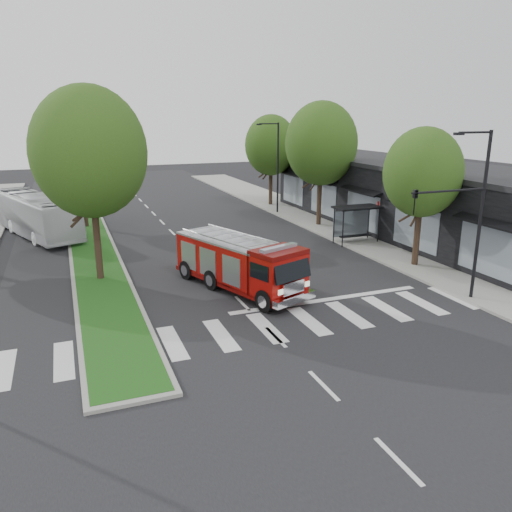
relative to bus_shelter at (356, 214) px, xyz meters
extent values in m
plane|color=black|center=(-11.20, -8.15, -2.04)|extent=(140.00, 140.00, 0.00)
cube|color=gray|center=(1.30, 1.85, -1.96)|extent=(5.00, 80.00, 0.15)
cube|color=gray|center=(-17.20, 9.85, -1.97)|extent=(3.00, 50.00, 0.14)
cube|color=#234C15|center=(-17.20, 9.85, -1.89)|extent=(2.60, 49.50, 0.02)
cube|color=black|center=(5.80, 1.85, 0.46)|extent=(8.00, 30.00, 5.00)
cylinder|color=black|center=(-1.40, -0.75, -0.79)|extent=(0.08, 0.08, 2.50)
cylinder|color=black|center=(1.40, -0.75, -0.79)|extent=(0.08, 0.08, 2.50)
cylinder|color=black|center=(-1.40, 0.45, -0.79)|extent=(0.08, 0.08, 2.50)
cylinder|color=black|center=(1.40, 0.45, -0.79)|extent=(0.08, 0.08, 2.50)
cube|color=black|center=(0.00, -0.15, 0.51)|extent=(3.20, 1.60, 0.12)
cube|color=#8C99A5|center=(0.00, 0.55, -0.74)|extent=(2.80, 0.04, 1.80)
cube|color=black|center=(0.00, -0.15, -1.49)|extent=(2.40, 0.40, 0.08)
cylinder|color=black|center=(0.30, -6.15, -0.17)|extent=(0.36, 0.36, 3.74)
ellipsoid|color=#1D380F|center=(0.30, -6.15, 3.49)|extent=(4.40, 4.40, 5.06)
cylinder|color=black|center=(0.30, 5.85, 0.16)|extent=(0.36, 0.36, 4.40)
ellipsoid|color=#1D380F|center=(0.30, 5.85, 4.46)|extent=(5.60, 5.60, 6.44)
cylinder|color=black|center=(0.30, 15.85, -0.06)|extent=(0.36, 0.36, 3.96)
ellipsoid|color=#1D380F|center=(0.30, 15.85, 3.81)|extent=(5.00, 5.00, 5.75)
cylinder|color=black|center=(-17.20, -2.15, 0.27)|extent=(0.36, 0.36, 4.62)
ellipsoid|color=#1D380F|center=(-17.20, -2.15, 4.79)|extent=(5.80, 5.80, 6.67)
cylinder|color=black|center=(-17.20, 11.85, 0.16)|extent=(0.36, 0.36, 4.40)
ellipsoid|color=#1D380F|center=(-17.20, 11.85, 4.46)|extent=(5.60, 5.60, 6.44)
cylinder|color=black|center=(-0.70, -11.65, 1.96)|extent=(0.16, 0.16, 8.00)
cylinder|color=black|center=(-1.60, -11.65, 5.86)|extent=(1.80, 0.10, 0.10)
cube|color=black|center=(-2.50, -11.65, 5.81)|extent=(0.45, 0.20, 0.12)
cylinder|color=black|center=(-2.70, -11.65, 3.36)|extent=(4.00, 0.10, 0.10)
imported|color=black|center=(-4.50, -11.65, 2.96)|extent=(0.18, 0.22, 1.10)
cylinder|color=black|center=(-0.70, 11.85, 1.96)|extent=(0.16, 0.16, 8.00)
cylinder|color=black|center=(-1.60, 11.85, 5.86)|extent=(1.80, 0.10, 0.10)
cube|color=black|center=(-2.50, 11.85, 5.81)|extent=(0.45, 0.20, 0.12)
cube|color=#5D0705|center=(-10.68, -6.07, -1.56)|extent=(5.01, 8.32, 0.24)
cube|color=#8F0B07|center=(-10.95, -5.36, -0.56)|extent=(4.35, 6.54, 1.90)
cube|color=#8F0B07|center=(-9.66, -8.84, -0.56)|extent=(2.83, 2.43, 2.00)
cube|color=#B2B2B7|center=(-10.95, -5.36, 0.43)|extent=(4.35, 6.54, 0.11)
cylinder|color=#B2B2B7|center=(-11.75, -5.66, 0.63)|extent=(2.08, 5.38, 0.10)
cylinder|color=#B2B2B7|center=(-10.15, -5.06, 0.63)|extent=(2.08, 5.38, 0.10)
cube|color=silver|center=(-9.28, -9.86, -1.47)|extent=(2.43, 1.17, 0.33)
cube|color=#8C99A5|center=(-9.66, -8.84, 0.72)|extent=(2.08, 1.04, 0.17)
cylinder|color=black|center=(-10.58, -9.49, -1.52)|extent=(0.68, 1.10, 1.05)
cylinder|color=black|center=(-8.53, -8.72, -1.52)|extent=(0.68, 1.10, 1.05)
cylinder|color=black|center=(-11.98, -5.74, -1.52)|extent=(0.68, 1.10, 1.05)
cylinder|color=black|center=(-9.92, -4.98, -1.52)|extent=(0.68, 1.10, 1.05)
cylinder|color=black|center=(-12.77, -3.60, -1.52)|extent=(0.68, 1.10, 1.05)
cylinder|color=black|center=(-10.72, -2.84, -1.52)|extent=(0.68, 1.10, 1.05)
imported|color=silver|center=(-20.67, 10.43, -0.46)|extent=(6.43, 11.56, 3.16)
camera|label=1|loc=(-18.58, -29.05, 6.59)|focal=35.00mm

